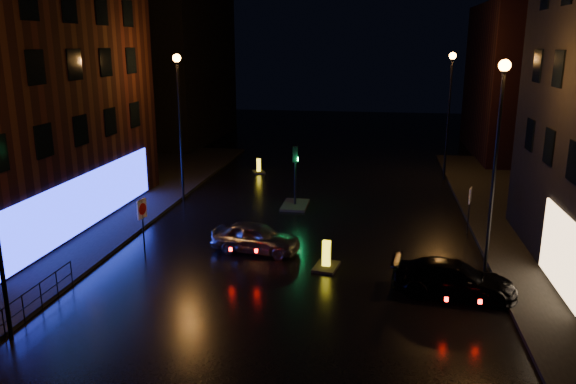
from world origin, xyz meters
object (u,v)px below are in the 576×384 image
(traffic_signal, at_px, (295,198))
(road_sign_right, at_px, (470,199))
(bollard_near, at_px, (326,262))
(silver_hatchback, at_px, (256,237))
(bollard_far, at_px, (259,170))
(road_sign_left, at_px, (142,214))
(dark_sedan, at_px, (454,279))

(traffic_signal, relative_size, road_sign_right, 1.51)
(road_sign_right, bearing_deg, bollard_near, 56.89)
(traffic_signal, height_order, silver_hatchback, traffic_signal)
(silver_hatchback, bearing_deg, bollard_far, 19.36)
(silver_hatchback, xyz_separation_m, road_sign_right, (9.59, 4.05, 1.05))
(bollard_far, bearing_deg, road_sign_left, -117.56)
(road_sign_left, bearing_deg, silver_hatchback, 27.36)
(dark_sedan, height_order, road_sign_left, road_sign_left)
(bollard_near, relative_size, road_sign_right, 0.65)
(traffic_signal, height_order, bollard_near, traffic_signal)
(traffic_signal, distance_m, dark_sedan, 12.92)
(bollard_near, bearing_deg, traffic_signal, 116.34)
(dark_sedan, xyz_separation_m, road_sign_left, (-12.72, 1.91, 1.27))
(silver_hatchback, relative_size, bollard_near, 2.63)
(silver_hatchback, height_order, road_sign_left, road_sign_left)
(road_sign_left, bearing_deg, bollard_near, 11.23)
(silver_hatchback, height_order, dark_sedan, silver_hatchback)
(traffic_signal, relative_size, bollard_near, 2.32)
(bollard_near, bearing_deg, dark_sedan, -10.83)
(dark_sedan, distance_m, road_sign_right, 7.48)
(road_sign_left, bearing_deg, road_sign_right, 32.43)
(traffic_signal, distance_m, silver_hatchback, 7.41)
(silver_hatchback, height_order, road_sign_right, road_sign_right)
(traffic_signal, bearing_deg, bollard_near, -73.46)
(bollard_far, xyz_separation_m, road_sign_left, (-1.47, -16.65, 1.69))
(bollard_far, bearing_deg, road_sign_right, -64.04)
(traffic_signal, relative_size, bollard_far, 2.53)
(bollard_far, relative_size, road_sign_left, 0.53)
(silver_hatchback, bearing_deg, traffic_signal, 2.67)
(dark_sedan, bearing_deg, bollard_far, 38.56)
(bollard_far, bearing_deg, bollard_near, -91.51)
(silver_hatchback, height_order, bollard_near, silver_hatchback)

